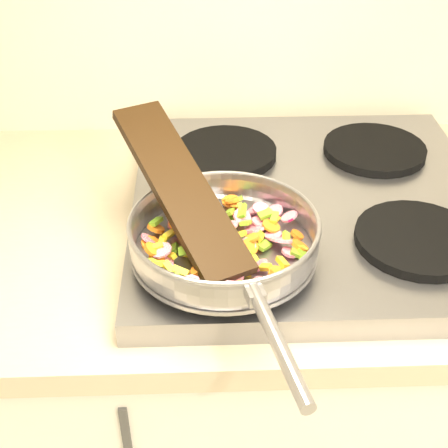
{
  "coord_description": "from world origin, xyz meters",
  "views": [
    {
      "loc": [
        -0.88,
        0.79,
        1.51
      ],
      "look_at": [
        -0.85,
        1.5,
        1.0
      ],
      "focal_mm": 50.0,
      "sensor_mm": 36.0,
      "label": 1
    }
  ],
  "objects": [
    {
      "name": "vegetable_heap",
      "position": [
        -0.86,
        1.49,
        0.97
      ],
      "size": [
        0.25,
        0.26,
        0.05
      ],
      "color": "#D8154D",
      "rests_on": "saute_pan"
    },
    {
      "name": "grate_fr",
      "position": [
        -0.56,
        1.52,
        0.95
      ],
      "size": [
        0.19,
        0.19,
        0.02
      ],
      "primitive_type": "cylinder",
      "color": "black",
      "rests_on": "cooktop"
    },
    {
      "name": "grate_br",
      "position": [
        -0.56,
        1.81,
        0.95
      ],
      "size": [
        0.19,
        0.19,
        0.02
      ],
      "primitive_type": "cylinder",
      "color": "black",
      "rests_on": "cooktop"
    },
    {
      "name": "saute_pan",
      "position": [
        -0.85,
        1.49,
        0.99
      ],
      "size": [
        0.31,
        0.47,
        0.06
      ],
      "rotation": [
        0.0,
        0.0,
        0.23
      ],
      "color": "#9E9EA5",
      "rests_on": "grate_fl"
    },
    {
      "name": "cooktop",
      "position": [
        -0.7,
        1.67,
        0.92
      ],
      "size": [
        0.6,
        0.6,
        0.04
      ],
      "primitive_type": "cube",
      "color": "#939399",
      "rests_on": "counter_top"
    },
    {
      "name": "grate_bl",
      "position": [
        -0.84,
        1.81,
        0.95
      ],
      "size": [
        0.19,
        0.19,
        0.02
      ],
      "primitive_type": "cylinder",
      "color": "black",
      "rests_on": "cooktop"
    },
    {
      "name": "grate_fl",
      "position": [
        -0.84,
        1.52,
        0.95
      ],
      "size": [
        0.19,
        0.19,
        0.02
      ],
      "primitive_type": "cylinder",
      "color": "black",
      "rests_on": "cooktop"
    },
    {
      "name": "wooden_spatula",
      "position": [
        -0.92,
        1.55,
        1.04
      ],
      "size": [
        0.21,
        0.32,
        0.13
      ],
      "primitive_type": "cube",
      "rotation": [
        0.0,
        -0.34,
        2.03
      ],
      "color": "black",
      "rests_on": "saute_pan"
    }
  ]
}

